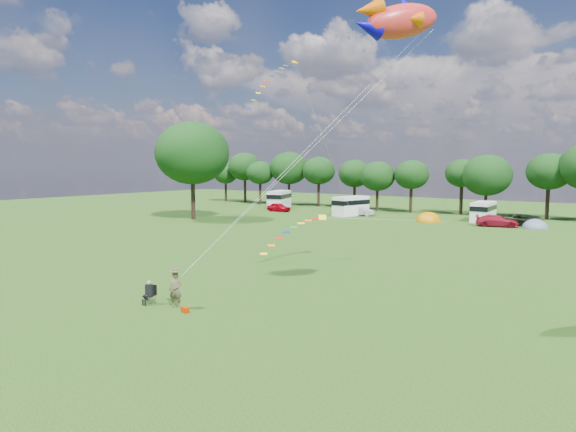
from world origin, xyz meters
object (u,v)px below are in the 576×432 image
Objects in this scene: car_d at (523,220)px; tent_greyblue at (535,228)px; tent_orange at (428,221)px; fish_kite at (395,21)px; car_a at (279,207)px; car_c at (497,221)px; big_tree at (192,153)px; campervan_a at (279,199)px; campervan_c at (483,211)px; campervan_b at (351,205)px; camp_chair at (150,290)px; kite_flyer at (176,290)px; car_b at (360,211)px.

tent_greyblue is (1.63, -1.99, -0.68)m from car_d.
fish_kite reaches higher than tent_orange.
car_a is 0.89× the size of car_c.
car_a is (2.91, 15.81, -8.33)m from big_tree.
campervan_c is (33.64, -0.36, -0.22)m from campervan_a.
campervan_c is (17.83, 3.37, -0.12)m from campervan_b.
tent_greyblue is 2.53× the size of camp_chair.
camp_chair is at bearing 165.10° from kite_flyer.
car_b is 1.19× the size of tent_greyblue.
car_d is at bearing -111.65° from campervan_c.
kite_flyer is at bearing -87.06° from tent_orange.
car_b is 51.30m from fish_kite.
car_c is 3.73m from car_d.
camp_chair is at bearing 173.77° from campervan_c.
car_b is at bearing 66.46° from fish_kite.
tent_orange is at bearing 127.02° from campervan_c.
campervan_c is at bearing 31.56° from big_tree.
kite_flyer is at bearing 175.63° from campervan_c.
car_c is (19.35, -2.11, 0.02)m from car_b.
campervan_c reaches higher than car_a.
tent_greyblue is at bearing -105.02° from car_b.
camp_chair is at bearing -172.71° from car_d.
campervan_c reaches higher than car_c.
campervan_a is 16.24m from campervan_b.
camp_chair is (11.48, -47.50, 0.08)m from car_b.
kite_flyer reaches higher than camp_chair.
big_tree is 3.46× the size of fish_kite.
big_tree is 18.10m from car_a.
tent_greyblue is at bearing -92.52° from car_c.
car_d is 1.44× the size of tent_orange.
kite_flyer is at bearing -11.73° from camp_chair.
car_d reaches higher than car_c.
fish_kite reaches higher than car_c.
car_d reaches higher than camp_chair.
tent_orange is (10.81, -1.72, -0.66)m from car_b.
car_d is at bearing 25.60° from big_tree.
tent_orange is at bearing -87.08° from car_a.
campervan_a is at bearing 89.01° from campervan_c.
camp_chair is 17.88m from fish_kite.
car_d is 0.97× the size of campervan_c.
car_a is 52.11m from camp_chair.
campervan_a is 2.04× the size of tent_greyblue.
campervan_a reaches higher than campervan_b.
fish_kite is at bearing -158.47° from car_d.
kite_flyer is at bearing -149.36° from campervan_b.
car_a is at bearing 94.26° from kite_flyer.
tent_orange is 45.94m from fish_kite.
car_d is at bearing 53.55° from kite_flyer.
car_b is at bearing -48.16° from campervan_b.
kite_flyer is (-8.64, -47.89, 0.25)m from car_d.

